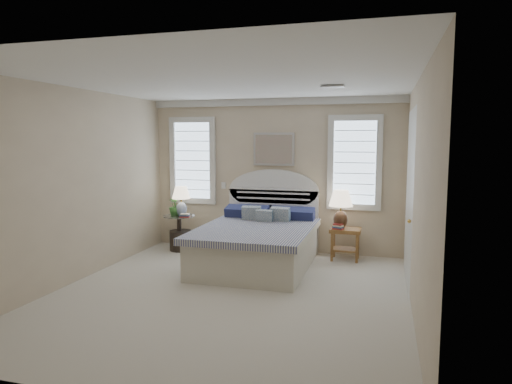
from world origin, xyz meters
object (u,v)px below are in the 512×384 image
object	(u,v)px
bed	(258,241)
floor_pot	(181,240)
lamp_right	(341,205)
lamp_left	(181,198)
nightstand_right	(345,237)
side_table_left	(179,229)

from	to	relation	value
bed	floor_pot	world-z (taller)	bed
lamp_right	lamp_left	bearing A→B (deg)	-177.87
floor_pot	lamp_left	bearing A→B (deg)	72.62
nightstand_right	floor_pot	xyz separation A→B (m)	(-2.91, -0.13, -0.21)
floor_pot	lamp_right	bearing A→B (deg)	2.80
side_table_left	nightstand_right	world-z (taller)	side_table_left
nightstand_right	side_table_left	bearing A→B (deg)	-178.06
nightstand_right	lamp_left	xyz separation A→B (m)	(-2.90, -0.09, 0.57)
bed	side_table_left	xyz separation A→B (m)	(-1.65, 0.59, 0.00)
bed	lamp_left	bearing A→B (deg)	159.55
bed	lamp_left	size ratio (longest dim) A/B	4.27
side_table_left	floor_pot	size ratio (longest dim) A/B	1.60
floor_pot	lamp_left	distance (m)	0.78
side_table_left	floor_pot	distance (m)	0.21
bed	side_table_left	bearing A→B (deg)	160.26
floor_pot	nightstand_right	bearing A→B (deg)	2.51
side_table_left	lamp_left	xyz separation A→B (m)	(0.05, 0.01, 0.57)
floor_pot	lamp_right	distance (m)	2.93
side_table_left	nightstand_right	bearing A→B (deg)	1.94
nightstand_right	lamp_left	distance (m)	2.96
floor_pot	lamp_right	size ratio (longest dim) A/B	0.62
bed	nightstand_right	world-z (taller)	bed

